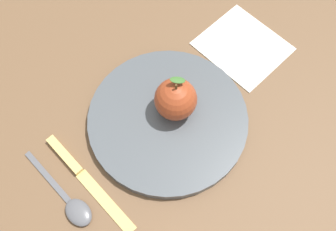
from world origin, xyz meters
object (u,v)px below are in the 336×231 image
apple (176,99)px  linen_napkin (243,46)px  dinner_plate (168,118)px  knife (81,174)px  spoon (72,205)px

apple → linen_napkin: (0.16, -0.09, -0.05)m
dinner_plate → knife: 0.17m
apple → spoon: apple is taller
dinner_plate → apple: apple is taller
linen_napkin → apple: bearing=150.2°
spoon → linen_napkin: 0.41m
apple → knife: 0.19m
knife → linen_napkin: knife is taller
knife → spoon: size_ratio=1.23×
dinner_plate → knife: (-0.12, 0.11, -0.01)m
dinner_plate → spoon: (-0.17, 0.11, -0.00)m
apple → spoon: (-0.19, 0.12, -0.05)m
knife → spoon: 0.05m
apple → spoon: size_ratio=0.56×
spoon → linen_napkin: bearing=-31.3°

